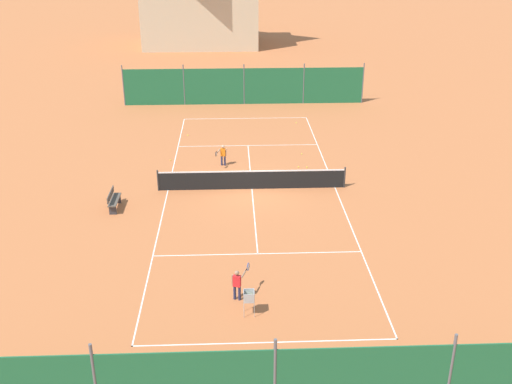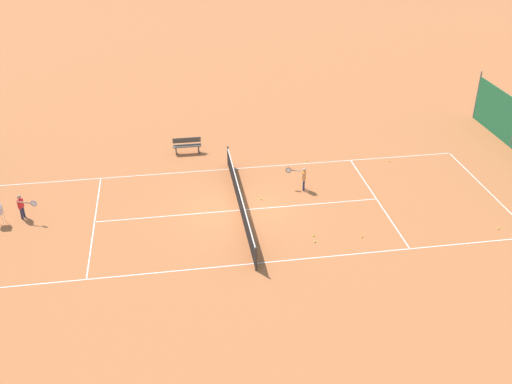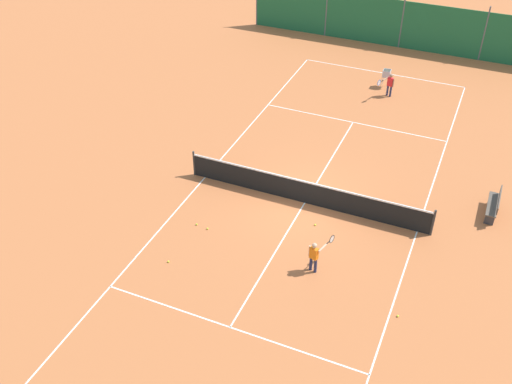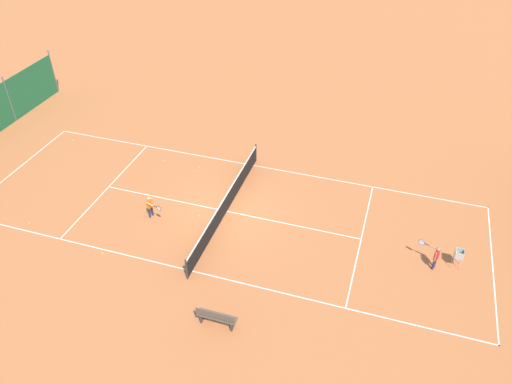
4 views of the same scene
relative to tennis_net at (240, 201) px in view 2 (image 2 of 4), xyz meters
name	(u,v)px [view 2 (image 2 of 4)]	position (x,y,z in m)	size (l,w,h in m)	color
ground_plane	(240,210)	(0.00, 0.00, -0.50)	(600.00, 600.00, 0.00)	#BC6638
court_line_markings	(240,210)	(0.00, 0.00, -0.50)	(8.25, 23.85, 0.01)	white
tennis_net	(240,201)	(0.00, 0.00, 0.00)	(9.18, 0.08, 1.06)	#2D2D2D
player_far_baseline	(303,177)	(-1.44, 3.20, 0.17)	(0.59, 0.92, 1.15)	#23284C
player_near_baseline	(22,205)	(-0.82, -9.47, 0.17)	(0.64, 0.90, 1.14)	#23284C
tennis_ball_alley_right	(261,199)	(-0.77, 1.09, -0.47)	(0.07, 0.07, 0.07)	#CCE033
tennis_ball_service_box	(307,161)	(-4.34, 4.09, -0.47)	(0.07, 0.07, 0.07)	#CCE033
tennis_ball_mid_court	(362,237)	(2.99, 4.74, -0.47)	(0.07, 0.07, 0.07)	#CCE033
tennis_ball_by_net_right	(315,242)	(3.04, 2.71, -0.47)	(0.07, 0.07, 0.07)	#CCE033
tennis_ball_alley_left	(389,161)	(-3.64, 8.36, -0.47)	(0.07, 0.07, 0.07)	#CCE033
tennis_ball_far_corner	(499,229)	(3.30, 10.70, -0.47)	(0.07, 0.07, 0.07)	#CCE033
tennis_ball_near_corner	(314,236)	(2.59, 2.77, -0.47)	(0.07, 0.07, 0.07)	#CCE033
courtside_bench	(187,145)	(-6.34, -1.99, -0.05)	(0.36, 1.50, 0.84)	#51473D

